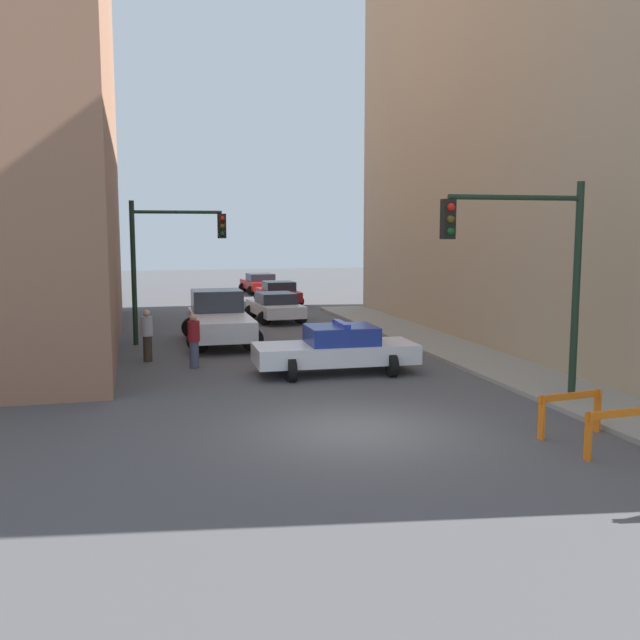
% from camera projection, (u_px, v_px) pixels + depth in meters
% --- Properties ---
extents(ground_plane, '(120.00, 120.00, 0.00)m').
position_uv_depth(ground_plane, '(356.00, 430.00, 14.99)').
color(ground_plane, '#4C4C4F').
extents(sidewalk_right, '(2.40, 44.00, 0.12)m').
position_uv_depth(sidewalk_right, '(610.00, 408.00, 16.55)').
color(sidewalk_right, gray).
rests_on(sidewalk_right, ground_plane).
extents(traffic_light_near, '(3.64, 0.35, 5.20)m').
position_uv_depth(traffic_light_near, '(534.00, 258.00, 16.76)').
color(traffic_light_near, black).
rests_on(traffic_light_near, sidewalk_right).
extents(traffic_light_far, '(3.44, 0.35, 5.20)m').
position_uv_depth(traffic_light_far, '(164.00, 251.00, 25.80)').
color(traffic_light_far, black).
rests_on(traffic_light_far, ground_plane).
extents(police_car, '(4.75, 2.45, 1.52)m').
position_uv_depth(police_car, '(337.00, 349.00, 20.75)').
color(police_car, white).
rests_on(police_car, ground_plane).
extents(white_truck, '(2.70, 5.43, 1.90)m').
position_uv_depth(white_truck, '(219.00, 319.00, 26.29)').
color(white_truck, silver).
rests_on(white_truck, ground_plane).
extents(parked_car_near, '(2.44, 4.40, 1.31)m').
position_uv_depth(parked_car_near, '(275.00, 306.00, 32.59)').
color(parked_car_near, silver).
rests_on(parked_car_near, ground_plane).
extents(parked_car_mid, '(2.28, 4.30, 1.31)m').
position_uv_depth(parked_car_mid, '(278.00, 293.00, 39.48)').
color(parked_car_mid, maroon).
rests_on(parked_car_mid, ground_plane).
extents(parked_car_far, '(2.40, 4.38, 1.31)m').
position_uv_depth(parked_car_far, '(260.00, 283.00, 46.37)').
color(parked_car_far, maroon).
rests_on(parked_car_far, ground_plane).
extents(pedestrian_crossing, '(0.49, 0.49, 1.66)m').
position_uv_depth(pedestrian_crossing, '(194.00, 340.00, 21.55)').
color(pedestrian_crossing, '#474C66').
rests_on(pedestrian_crossing, ground_plane).
extents(pedestrian_corner, '(0.51, 0.51, 1.66)m').
position_uv_depth(pedestrian_corner, '(147.00, 335.00, 22.61)').
color(pedestrian_corner, '#382D23').
rests_on(pedestrian_corner, ground_plane).
extents(barrier_mid, '(1.60, 0.25, 0.90)m').
position_uv_depth(barrier_mid, '(621.00, 424.00, 13.15)').
color(barrier_mid, orange).
rests_on(barrier_mid, ground_plane).
extents(barrier_back, '(1.59, 0.36, 0.90)m').
position_uv_depth(barrier_back, '(570.00, 406.00, 14.49)').
color(barrier_back, orange).
rests_on(barrier_back, ground_plane).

